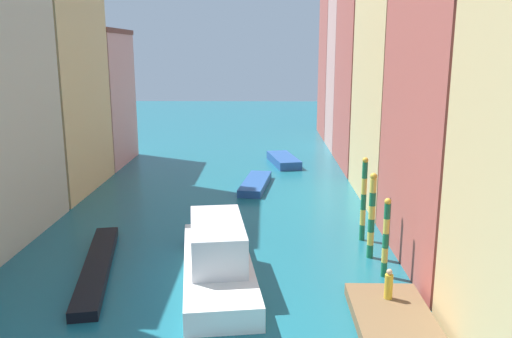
{
  "coord_description": "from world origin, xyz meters",
  "views": [
    {
      "loc": [
        3.4,
        -15.67,
        11.19
      ],
      "look_at": [
        2.55,
        26.94,
        1.5
      ],
      "focal_mm": 36.93,
      "sensor_mm": 36.0,
      "label": 1
    }
  ],
  "objects_px": {
    "mooring_pole_0": "(386,237)",
    "gondola_black": "(97,266)",
    "mooring_pole_2": "(364,198)",
    "waterfront_dock": "(392,316)",
    "mooring_pole_1": "(372,215)",
    "motorboat_0": "(255,184)",
    "motorboat_1": "(284,160)",
    "person_on_dock": "(389,285)",
    "vaporetto_white": "(217,257)"
  },
  "relations": [
    {
      "from": "mooring_pole_2",
      "to": "gondola_black",
      "type": "bearing_deg",
      "value": -161.57
    },
    {
      "from": "vaporetto_white",
      "to": "gondola_black",
      "type": "xyz_separation_m",
      "value": [
        -6.33,
        0.87,
        -0.92
      ]
    },
    {
      "from": "person_on_dock",
      "to": "vaporetto_white",
      "type": "bearing_deg",
      "value": 158.75
    },
    {
      "from": "waterfront_dock",
      "to": "motorboat_0",
      "type": "bearing_deg",
      "value": 105.62
    },
    {
      "from": "gondola_black",
      "to": "mooring_pole_2",
      "type": "bearing_deg",
      "value": 18.43
    },
    {
      "from": "motorboat_1",
      "to": "mooring_pole_1",
      "type": "bearing_deg",
      "value": -80.61
    },
    {
      "from": "person_on_dock",
      "to": "mooring_pole_2",
      "type": "distance_m",
      "value": 8.84
    },
    {
      "from": "waterfront_dock",
      "to": "mooring_pole_0",
      "type": "height_order",
      "value": "mooring_pole_0"
    },
    {
      "from": "person_on_dock",
      "to": "mooring_pole_2",
      "type": "height_order",
      "value": "mooring_pole_2"
    },
    {
      "from": "mooring_pole_0",
      "to": "vaporetto_white",
      "type": "height_order",
      "value": "mooring_pole_0"
    },
    {
      "from": "mooring_pole_2",
      "to": "motorboat_0",
      "type": "height_order",
      "value": "mooring_pole_2"
    },
    {
      "from": "mooring_pole_2",
      "to": "vaporetto_white",
      "type": "height_order",
      "value": "mooring_pole_2"
    },
    {
      "from": "motorboat_0",
      "to": "motorboat_1",
      "type": "bearing_deg",
      "value": 73.9
    },
    {
      "from": "mooring_pole_1",
      "to": "vaporetto_white",
      "type": "distance_m",
      "value": 8.75
    },
    {
      "from": "waterfront_dock",
      "to": "person_on_dock",
      "type": "xyz_separation_m",
      "value": [
        0.07,
        1.09,
        0.9
      ]
    },
    {
      "from": "person_on_dock",
      "to": "motorboat_1",
      "type": "distance_m",
      "value": 30.37
    },
    {
      "from": "waterfront_dock",
      "to": "mooring_pole_1",
      "type": "relative_size",
      "value": 1.09
    },
    {
      "from": "mooring_pole_1",
      "to": "motorboat_1",
      "type": "height_order",
      "value": "mooring_pole_1"
    },
    {
      "from": "motorboat_0",
      "to": "mooring_pole_1",
      "type": "bearing_deg",
      "value": -66.28
    },
    {
      "from": "vaporetto_white",
      "to": "motorboat_1",
      "type": "height_order",
      "value": "vaporetto_white"
    },
    {
      "from": "mooring_pole_1",
      "to": "motorboat_1",
      "type": "distance_m",
      "value": 24.58
    },
    {
      "from": "waterfront_dock",
      "to": "mooring_pole_2",
      "type": "distance_m",
      "value": 10.09
    },
    {
      "from": "person_on_dock",
      "to": "motorboat_0",
      "type": "relative_size",
      "value": 0.19
    },
    {
      "from": "mooring_pole_2",
      "to": "mooring_pole_0",
      "type": "bearing_deg",
      "value": -87.89
    },
    {
      "from": "mooring_pole_1",
      "to": "motorboat_0",
      "type": "relative_size",
      "value": 0.67
    },
    {
      "from": "mooring_pole_1",
      "to": "motorboat_1",
      "type": "xyz_separation_m",
      "value": [
        -4.0,
        24.16,
        -2.05
      ]
    },
    {
      "from": "mooring_pole_2",
      "to": "motorboat_1",
      "type": "height_order",
      "value": "mooring_pole_2"
    },
    {
      "from": "motorboat_1",
      "to": "mooring_pole_0",
      "type": "bearing_deg",
      "value": -80.97
    },
    {
      "from": "mooring_pole_2",
      "to": "motorboat_1",
      "type": "distance_m",
      "value": 21.91
    },
    {
      "from": "mooring_pole_0",
      "to": "mooring_pole_2",
      "type": "xyz_separation_m",
      "value": [
        -0.19,
        5.2,
        0.49
      ]
    },
    {
      "from": "mooring_pole_0",
      "to": "gondola_black",
      "type": "xyz_separation_m",
      "value": [
        -14.69,
        0.37,
        -1.85
      ]
    },
    {
      "from": "mooring_pole_1",
      "to": "mooring_pole_2",
      "type": "relative_size",
      "value": 0.94
    },
    {
      "from": "mooring_pole_0",
      "to": "mooring_pole_2",
      "type": "bearing_deg",
      "value": 92.11
    },
    {
      "from": "vaporetto_white",
      "to": "gondola_black",
      "type": "bearing_deg",
      "value": 172.18
    },
    {
      "from": "vaporetto_white",
      "to": "motorboat_1",
      "type": "relative_size",
      "value": 1.72
    },
    {
      "from": "waterfront_dock",
      "to": "person_on_dock",
      "type": "height_order",
      "value": "person_on_dock"
    },
    {
      "from": "gondola_black",
      "to": "motorboat_1",
      "type": "xyz_separation_m",
      "value": [
        10.46,
        26.26,
        0.15
      ]
    },
    {
      "from": "mooring_pole_0",
      "to": "vaporetto_white",
      "type": "xyz_separation_m",
      "value": [
        -8.36,
        -0.5,
        -0.94
      ]
    },
    {
      "from": "mooring_pole_1",
      "to": "motorboat_1",
      "type": "bearing_deg",
      "value": 99.39
    },
    {
      "from": "vaporetto_white",
      "to": "motorboat_1",
      "type": "distance_m",
      "value": 27.45
    },
    {
      "from": "gondola_black",
      "to": "mooring_pole_0",
      "type": "bearing_deg",
      "value": -1.44
    },
    {
      "from": "gondola_black",
      "to": "motorboat_1",
      "type": "bearing_deg",
      "value": 68.29
    },
    {
      "from": "mooring_pole_2",
      "to": "person_on_dock",
      "type": "bearing_deg",
      "value": -92.67
    },
    {
      "from": "mooring_pole_2",
      "to": "motorboat_0",
      "type": "xyz_separation_m",
      "value": [
        -6.67,
        12.33,
        -2.29
      ]
    },
    {
      "from": "motorboat_0",
      "to": "waterfront_dock",
      "type": "bearing_deg",
      "value": -74.38
    },
    {
      "from": "mooring_pole_0",
      "to": "mooring_pole_2",
      "type": "relative_size",
      "value": 0.81
    },
    {
      "from": "person_on_dock",
      "to": "waterfront_dock",
      "type": "bearing_deg",
      "value": -93.61
    },
    {
      "from": "mooring_pole_0",
      "to": "motorboat_1",
      "type": "bearing_deg",
      "value": 99.03
    },
    {
      "from": "person_on_dock",
      "to": "mooring_pole_1",
      "type": "height_order",
      "value": "mooring_pole_1"
    },
    {
      "from": "waterfront_dock",
      "to": "mooring_pole_1",
      "type": "xyz_separation_m",
      "value": [
        0.43,
        7.07,
        2.19
      ]
    }
  ]
}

